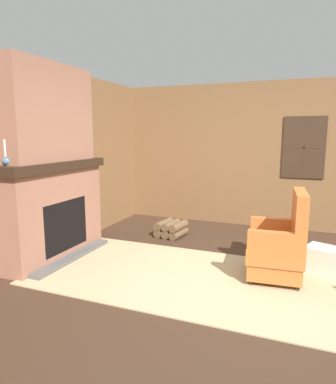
# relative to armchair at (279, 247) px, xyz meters

# --- Properties ---
(ground_plane) EXTENTS (14.00, 14.00, 0.00)m
(ground_plane) POSITION_rel_armchair_xyz_m (-0.38, -0.37, -0.37)
(ground_plane) COLOR #3D281C
(wood_panel_wall_left) EXTENTS (0.06, 5.72, 2.47)m
(wood_panel_wall_left) POSITION_rel_armchair_xyz_m (-2.97, -0.37, 0.87)
(wood_panel_wall_left) COLOR brown
(wood_panel_wall_left) RESTS_ON ground
(wood_panel_wall_back) EXTENTS (5.72, 0.09, 2.47)m
(wood_panel_wall_back) POSITION_rel_armchair_xyz_m (-0.36, 2.22, 0.87)
(wood_panel_wall_back) COLOR brown
(wood_panel_wall_back) RESTS_ON ground
(fireplace_hearth) EXTENTS (0.55, 1.68, 1.26)m
(fireplace_hearth) POSITION_rel_armchair_xyz_m (-2.75, -0.37, 0.26)
(fireplace_hearth) COLOR #93604C
(fireplace_hearth) RESTS_ON ground
(chimney_breast) EXTENTS (0.30, 1.39, 1.19)m
(chimney_breast) POSITION_rel_armchair_xyz_m (-2.76, -0.37, 1.49)
(chimney_breast) COLOR #93604C
(chimney_breast) RESTS_ON fireplace_hearth
(area_rug) EXTENTS (4.19, 1.79, 0.01)m
(area_rug) POSITION_rel_armchair_xyz_m (-0.59, -0.35, -0.36)
(area_rug) COLOR tan
(area_rug) RESTS_ON ground
(armchair) EXTENTS (0.65, 0.74, 1.00)m
(armchair) POSITION_rel_armchair_xyz_m (0.00, 0.00, 0.00)
(armchair) COLOR #C6662D
(armchair) RESTS_ON ground
(firewood_stack) EXTENTS (0.46, 0.48, 0.25)m
(firewood_stack) POSITION_rel_armchair_xyz_m (-1.70, 1.05, -0.24)
(firewood_stack) COLOR brown
(firewood_stack) RESTS_ON ground
(laundry_basket) EXTENTS (0.55, 0.46, 0.31)m
(laundry_basket) POSITION_rel_armchair_xyz_m (0.52, 0.33, -0.21)
(laundry_basket) COLOR white
(laundry_basket) RESTS_ON ground
(oil_lamp_vase) EXTENTS (0.12, 0.12, 0.29)m
(oil_lamp_vase) POSITION_rel_armchair_xyz_m (-2.80, -1.03, 1.00)
(oil_lamp_vase) COLOR #47708E
(oil_lamp_vase) RESTS_ON fireplace_hearth
(storage_case) EXTENTS (0.16, 0.23, 0.12)m
(storage_case) POSITION_rel_armchair_xyz_m (-2.80, -0.23, 0.96)
(storage_case) COLOR black
(storage_case) RESTS_ON fireplace_hearth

